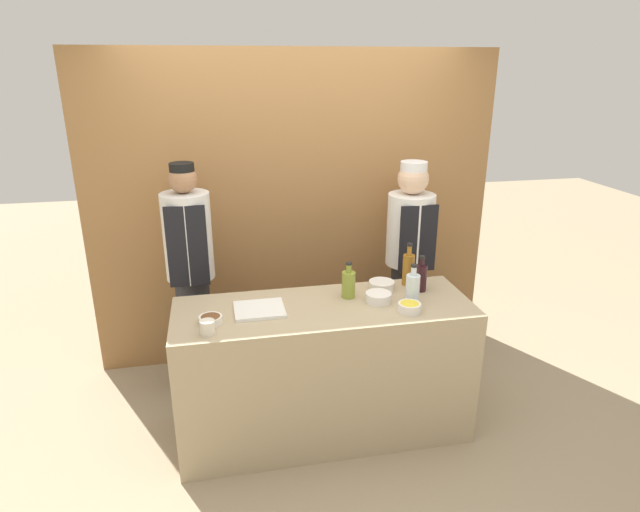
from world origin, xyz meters
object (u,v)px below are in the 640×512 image
sauce_bowl_brown (211,319)px  cutting_board (259,309)px  bottle_clear (413,288)px  chef_left (191,271)px  sauce_bowl_white (381,285)px  bottle_amber (408,269)px  bottle_wine (421,277)px  sauce_bowl_yellow (409,307)px  cup_cream (207,327)px  bottle_oil (348,284)px  chef_right (409,258)px  sauce_bowl_red (379,297)px

sauce_bowl_brown → cutting_board: (0.29, 0.10, -0.01)m
bottle_clear → chef_left: 1.56m
sauce_bowl_white → bottle_amber: bearing=13.5°
sauce_bowl_white → bottle_wine: bearing=-14.3°
cutting_board → sauce_bowl_yellow: bearing=-12.1°
bottle_clear → bottle_wine: (0.12, 0.16, -0.00)m
cutting_board → cup_cream: (-0.30, -0.23, 0.03)m
sauce_bowl_white → chef_left: size_ratio=0.10×
bottle_wine → bottle_oil: size_ratio=1.02×
sauce_bowl_brown → sauce_bowl_yellow: 1.16m
cutting_board → chef_right: size_ratio=0.18×
chef_left → sauce_bowl_brown: bearing=-80.9°
cutting_board → bottle_oil: bottle_oil is taller
bottle_wine → chef_left: (-1.47, 0.61, -0.08)m
chef_right → bottle_amber: bearing=-111.2°
bottle_clear → bottle_wine: 0.20m
sauce_bowl_white → bottle_wine: bottle_wine is taller
sauce_bowl_brown → sauce_bowl_white: size_ratio=0.80×
sauce_bowl_red → chef_left: 1.36m
sauce_bowl_red → bottle_oil: (-0.16, 0.11, 0.06)m
bottle_wine → chef_right: 0.63m
cutting_board → bottle_wine: 1.06m
bottle_clear → bottle_amber: bottle_amber is taller
cutting_board → bottle_wine: bearing=5.5°
sauce_bowl_brown → bottle_oil: bearing=12.9°
sauce_bowl_red → cutting_board: bearing=178.7°
sauce_bowl_white → bottle_oil: (-0.24, -0.07, 0.06)m
sauce_bowl_red → chef_left: (-1.15, 0.73, -0.02)m
bottle_wine → chef_right: chef_right is taller
sauce_bowl_brown → bottle_wine: 1.36m
sauce_bowl_brown → sauce_bowl_red: bearing=4.8°
bottle_wine → bottle_oil: (-0.48, -0.01, -0.00)m
bottle_wine → bottle_oil: bearing=-179.1°
bottle_clear → chef_right: 0.82m
sauce_bowl_red → sauce_bowl_white: 0.20m
cutting_board → bottle_wine: (1.06, 0.10, 0.08)m
sauce_bowl_white → bottle_oil: 0.26m
sauce_bowl_red → cutting_board: size_ratio=0.54×
sauce_bowl_red → bottle_oil: 0.21m
sauce_bowl_white → bottle_clear: bottle_clear is taller
cutting_board → cup_cream: 0.38m
cutting_board → bottle_clear: (0.94, -0.06, 0.09)m
bottle_wine → chef_right: (0.15, 0.61, -0.10)m
cutting_board → sauce_bowl_red: bearing=-1.3°
sauce_bowl_white → chef_right: chef_right is taller
sauce_bowl_red → bottle_wine: (0.32, 0.12, 0.06)m
sauce_bowl_white → cup_cream: cup_cream is taller
bottle_oil → chef_left: 1.17m
cutting_board → bottle_oil: size_ratio=1.27×
sauce_bowl_brown → cup_cream: size_ratio=1.63×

